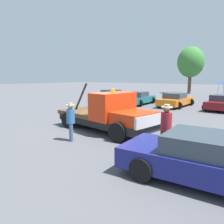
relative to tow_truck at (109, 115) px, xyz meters
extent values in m
plane|color=#545459|center=(-0.35, 0.06, -0.90)|extent=(160.00, 160.00, 0.00)
cube|color=black|center=(-0.35, 0.06, -0.38)|extent=(6.06, 2.89, 0.35)
cube|color=red|center=(1.72, -0.27, 0.07)|extent=(1.91, 2.12, 0.55)
cube|color=silver|center=(2.57, -0.41, 0.05)|extent=(0.43, 1.99, 0.50)
cube|color=red|center=(0.28, -0.04, 0.48)|extent=(1.61, 2.39, 1.37)
cube|color=brown|center=(-1.79, 0.28, -0.09)|extent=(3.22, 2.65, 0.22)
cylinder|color=black|center=(-2.39, 0.38, 0.80)|extent=(1.19, 0.30, 1.63)
cylinder|color=orange|center=(0.28, -0.04, 1.26)|extent=(0.18, 0.18, 0.20)
cylinder|color=black|center=(1.80, 0.78, -0.46)|extent=(0.88, 0.26, 0.88)
cylinder|color=black|center=(1.47, -1.30, -0.46)|extent=(0.88, 0.26, 0.88)
cylinder|color=black|center=(-2.06, 1.39, -0.46)|extent=(0.88, 0.26, 0.88)
cylinder|color=black|center=(-2.39, -0.69, -0.46)|extent=(0.88, 0.26, 0.88)
cube|color=navy|center=(5.82, -2.83, -0.36)|extent=(5.35, 2.35, 0.60)
cube|color=#333D47|center=(5.56, -2.85, 0.19)|extent=(2.31, 1.90, 0.50)
cylinder|color=black|center=(3.98, -2.00, -0.56)|extent=(0.68, 0.22, 0.68)
cylinder|color=black|center=(4.11, -3.90, -0.56)|extent=(0.68, 0.22, 0.68)
cylinder|color=#38383D|center=(3.87, -1.45, -0.46)|extent=(0.16, 0.16, 0.88)
cylinder|color=#38383D|center=(3.66, -1.52, -0.46)|extent=(0.16, 0.16, 0.88)
cylinder|color=maroon|center=(3.77, -1.48, 0.32)|extent=(0.40, 0.40, 0.70)
sphere|color=brown|center=(3.77, -1.48, 0.79)|extent=(0.24, 0.24, 0.24)
torus|color=tan|center=(3.77, -1.48, 0.87)|extent=(0.42, 0.42, 0.06)
cylinder|color=tan|center=(3.77, -1.48, 0.92)|extent=(0.21, 0.21, 0.11)
cylinder|color=#475B84|center=(-0.26, -2.42, -0.50)|extent=(0.15, 0.15, 0.81)
cylinder|color=#475B84|center=(-0.42, -2.30, -0.50)|extent=(0.15, 0.15, 0.81)
cylinder|color=teal|center=(-0.34, -2.36, 0.22)|extent=(0.37, 0.37, 0.64)
sphere|color=#A87A56|center=(-0.34, -2.36, 0.65)|extent=(0.22, 0.22, 0.22)
torus|color=tan|center=(-0.34, -2.36, 0.73)|extent=(0.38, 0.38, 0.05)
cylinder|color=tan|center=(-0.34, -2.36, 0.77)|extent=(0.20, 0.20, 0.10)
cube|color=#B7B7BC|center=(-8.84, 12.08, -0.36)|extent=(1.87, 4.67, 0.60)
cube|color=#333D47|center=(-8.84, 11.84, 0.19)|extent=(1.63, 1.97, 0.50)
cylinder|color=black|center=(-9.72, 13.65, -0.56)|extent=(0.68, 0.22, 0.68)
cylinder|color=black|center=(-7.97, 13.66, -0.56)|extent=(0.68, 0.22, 0.68)
cylinder|color=black|center=(-9.71, 10.49, -0.56)|extent=(0.68, 0.22, 0.68)
cylinder|color=black|center=(-7.96, 10.50, -0.56)|extent=(0.68, 0.22, 0.68)
cube|color=#196670|center=(-4.48, 10.98, -0.36)|extent=(2.08, 4.81, 0.60)
cube|color=#333D47|center=(-4.46, 10.75, 0.19)|extent=(1.68, 2.08, 0.50)
cylinder|color=black|center=(-5.42, 12.51, -0.56)|extent=(0.68, 0.22, 0.68)
cylinder|color=black|center=(-3.76, 12.63, -0.56)|extent=(0.68, 0.22, 0.68)
cylinder|color=black|center=(-5.19, 9.33, -0.56)|extent=(0.68, 0.22, 0.68)
cylinder|color=black|center=(-3.54, 9.45, -0.56)|extent=(0.68, 0.22, 0.68)
cube|color=orange|center=(-0.81, 11.64, -0.36)|extent=(1.97, 4.88, 0.60)
cube|color=#333D47|center=(-0.81, 11.39, 0.19)|extent=(1.71, 2.06, 0.50)
cylinder|color=black|center=(-1.70, 13.30, -0.56)|extent=(0.68, 0.22, 0.68)
cylinder|color=black|center=(0.12, 13.28, -0.56)|extent=(0.68, 0.22, 0.68)
cylinder|color=black|center=(-1.74, 10.00, -0.56)|extent=(0.68, 0.22, 0.68)
cylinder|color=black|center=(0.08, 9.97, -0.56)|extent=(0.68, 0.22, 0.68)
cube|color=maroon|center=(3.26, 11.91, -0.36)|extent=(2.13, 4.81, 0.60)
cube|color=#333D47|center=(3.24, 11.67, 0.19)|extent=(1.70, 2.08, 0.50)
cylinder|color=black|center=(2.55, 13.56, -0.56)|extent=(0.68, 0.22, 0.68)
cylinder|color=black|center=(2.30, 10.39, -0.56)|extent=(0.68, 0.22, 0.68)
cylinder|color=#9E9EA3|center=(0.83, 22.24, 0.07)|extent=(0.07, 0.07, 1.95)
cylinder|color=#9E9EA3|center=(0.83, 25.82, 0.07)|extent=(0.07, 0.07, 1.95)
cylinder|color=brown|center=(-5.13, 29.36, 0.48)|extent=(0.55, 0.55, 2.77)
ellipsoid|color=#387A33|center=(-5.13, 29.36, 4.43)|extent=(4.42, 4.42, 5.14)
camera|label=1|loc=(6.84, -8.89, 1.95)|focal=35.00mm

